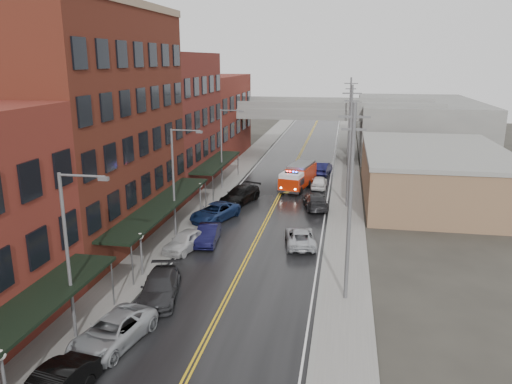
{
  "coord_description": "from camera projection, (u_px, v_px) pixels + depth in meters",
  "views": [
    {
      "loc": [
        6.74,
        -13.43,
        14.31
      ],
      "look_at": [
        -0.76,
        28.26,
        3.0
      ],
      "focal_mm": 35.0,
      "sensor_mm": 36.0,
      "label": 1
    }
  ],
  "objects": [
    {
      "name": "sidewalk_left",
      "position": [
        192.0,
        214.0,
        47.37
      ],
      "size": [
        3.0,
        160.0,
        0.15
      ],
      "primitive_type": "cube",
      "color": "slate",
      "rests_on": "ground"
    },
    {
      "name": "tan_building",
      "position": [
        433.0,
        175.0,
        52.27
      ],
      "size": [
        14.0,
        22.0,
        5.0
      ],
      "primitive_type": "cube",
      "color": "brown",
      "rests_on": "ground"
    },
    {
      "name": "curb_right",
      "position": [
        329.0,
        222.0,
        45.16
      ],
      "size": [
        0.3,
        160.0,
        0.15
      ],
      "primitive_type": "cube",
      "color": "gray",
      "rests_on": "ground"
    },
    {
      "name": "road",
      "position": [
        267.0,
        219.0,
        46.14
      ],
      "size": [
        11.0,
        160.0,
        0.02
      ],
      "primitive_type": "cube",
      "color": "black",
      "rests_on": "ground"
    },
    {
      "name": "street_lamp_0",
      "position": [
        71.0,
        247.0,
        25.01
      ],
      "size": [
        2.64,
        0.22,
        9.0
      ],
      "color": "#59595B",
      "rests_on": "ground"
    },
    {
      "name": "globe_lamp_0",
      "position": [
        2.0,
        368.0,
        20.02
      ],
      "size": [
        0.44,
        0.44,
        3.12
      ],
      "color": "#59595B",
      "rests_on": "ground"
    },
    {
      "name": "brick_building_b",
      "position": [
        88.0,
        128.0,
        39.44
      ],
      "size": [
        9.0,
        20.0,
        18.0
      ],
      "primitive_type": "cube",
      "color": "#532316",
      "rests_on": "ground"
    },
    {
      "name": "globe_lamp_1",
      "position": [
        141.0,
        245.0,
        33.33
      ],
      "size": [
        0.44,
        0.44,
        3.12
      ],
      "color": "#59595B",
      "rests_on": "ground"
    },
    {
      "name": "utility_pole_2",
      "position": [
        349.0,
        121.0,
        67.06
      ],
      "size": [
        1.8,
        0.24,
        12.0
      ],
      "color": "#59595B",
      "rests_on": "ground"
    },
    {
      "name": "parked_car_right_0",
      "position": [
        300.0,
        237.0,
        39.46
      ],
      "size": [
        3.03,
        5.23,
        1.37
      ],
      "primitive_type": "imported",
      "rotation": [
        0.0,
        0.0,
        3.3
      ],
      "color": "#AFB3B8",
      "rests_on": "ground"
    },
    {
      "name": "parked_car_left_5",
      "position": [
        208.0,
        234.0,
        39.94
      ],
      "size": [
        2.01,
        4.6,
        1.47
      ],
      "primitive_type": "imported",
      "rotation": [
        0.0,
        0.0,
        0.1
      ],
      "color": "black",
      "rests_on": "ground"
    },
    {
      "name": "brick_building_c",
      "position": [
        166.0,
        121.0,
        56.47
      ],
      "size": [
        9.0,
        15.0,
        15.0
      ],
      "primitive_type": "cube",
      "color": "maroon",
      "rests_on": "ground"
    },
    {
      "name": "parked_car_left_3",
      "position": [
        160.0,
        287.0,
        30.59
      ],
      "size": [
        3.22,
        5.64,
        1.54
      ],
      "primitive_type": "imported",
      "rotation": [
        0.0,
        0.0,
        0.21
      ],
      "color": "#28282B",
      "rests_on": "ground"
    },
    {
      "name": "right_far_block",
      "position": [
        417.0,
        125.0,
        80.07
      ],
      "size": [
        18.0,
        30.0,
        8.0
      ],
      "primitive_type": "cube",
      "color": "slate",
      "rests_on": "ground"
    },
    {
      "name": "street_lamp_1",
      "position": [
        176.0,
        176.0,
        40.22
      ],
      "size": [
        2.64,
        0.22,
        9.0
      ],
      "color": "#59595B",
      "rests_on": "ground"
    },
    {
      "name": "parked_car_right_3",
      "position": [
        323.0,
        168.0,
        63.71
      ],
      "size": [
        2.38,
        5.07,
        1.61
      ],
      "primitive_type": "imported",
      "rotation": [
        0.0,
        0.0,
        3.0
      ],
      "color": "#0E0F34",
      "rests_on": "ground"
    },
    {
      "name": "sidewalk_right",
      "position": [
        347.0,
        223.0,
        44.88
      ],
      "size": [
        3.0,
        160.0,
        0.15
      ],
      "primitive_type": "cube",
      "color": "slate",
      "rests_on": "ground"
    },
    {
      "name": "parked_car_left_6",
      "position": [
        215.0,
        212.0,
        45.6
      ],
      "size": [
        4.26,
        6.08,
        1.54
      ],
      "primitive_type": "imported",
      "rotation": [
        0.0,
        0.0,
        -0.34
      ],
      "color": "navy",
      "rests_on": "ground"
    },
    {
      "name": "parked_car_left_4",
      "position": [
        186.0,
        241.0,
        38.43
      ],
      "size": [
        3.02,
        4.84,
        1.54
      ],
      "primitive_type": "imported",
      "rotation": [
        0.0,
        0.0,
        -0.29
      ],
      "color": "#BDBDBD",
      "rests_on": "ground"
    },
    {
      "name": "fire_truck",
      "position": [
        298.0,
        176.0,
        56.59
      ],
      "size": [
        4.09,
        7.71,
        2.7
      ],
      "rotation": [
        0.0,
        0.0,
        -0.2
      ],
      "color": "#B42308",
      "rests_on": "ground"
    },
    {
      "name": "awning_1",
      "position": [
        162.0,
        205.0,
        40.0
      ],
      "size": [
        2.6,
        18.0,
        3.09
      ],
      "color": "black",
      "rests_on": "ground"
    },
    {
      "name": "curb_left",
      "position": [
        208.0,
        215.0,
        47.09
      ],
      "size": [
        0.3,
        160.0,
        0.15
      ],
      "primitive_type": "cube",
      "color": "gray",
      "rests_on": "ground"
    },
    {
      "name": "parked_car_left_2",
      "position": [
        112.0,
        332.0,
        25.59
      ],
      "size": [
        3.47,
        5.79,
        1.5
      ],
      "primitive_type": "imported",
      "rotation": [
        0.0,
        0.0,
        -0.19
      ],
      "color": "#979B9F",
      "rests_on": "ground"
    },
    {
      "name": "parked_car_right_1",
      "position": [
        315.0,
        201.0,
        49.23
      ],
      "size": [
        3.11,
        5.54,
        1.52
      ],
      "primitive_type": "imported",
      "rotation": [
        0.0,
        0.0,
        3.34
      ],
      "color": "#242326",
      "rests_on": "ground"
    },
    {
      "name": "awning_2",
      "position": [
        217.0,
        162.0,
        56.64
      ],
      "size": [
        2.6,
        13.0,
        3.09
      ],
      "color": "black",
      "rests_on": "ground"
    },
    {
      "name": "street_lamp_2",
      "position": [
        224.0,
        144.0,
        55.44
      ],
      "size": [
        2.64,
        0.22,
        9.0
      ],
      "color": "#59595B",
      "rests_on": "ground"
    },
    {
      "name": "brick_building_far",
      "position": [
        208.0,
        117.0,
        73.5
      ],
      "size": [
        9.0,
        20.0,
        12.0
      ],
      "primitive_type": "cube",
      "color": "maroon",
      "rests_on": "ground"
    },
    {
      "name": "parked_car_left_7",
      "position": [
        240.0,
        195.0,
        51.11
      ],
      "size": [
        3.92,
        6.19,
        1.67
      ],
      "primitive_type": "imported",
      "rotation": [
        0.0,
        0.0,
        -0.3
      ],
      "color": "black",
      "rests_on": "ground"
    },
    {
      "name": "overpass",
      "position": [
        301.0,
        116.0,
        75.03
      ],
      "size": [
        40.0,
        10.0,
        7.5
      ],
      "color": "slate",
      "rests_on": "ground"
    },
    {
      "name": "utility_pole_1",
      "position": [
        350.0,
        145.0,
        48.04
      ],
      "size": [
        1.8,
        0.24,
        12.0
      ],
      "color": "#59595B",
      "rests_on": "ground"
    },
    {
      "name": "utility_pole_0",
      "position": [
        350.0,
        201.0,
        29.02
      ],
      "size": [
        1.8,
        0.24,
        12.0
      ],
      "color": "#59595B",
      "rests_on": "ground"
    },
    {
      "name": "parked_car_right_2",
      "position": [
        319.0,
        182.0,
        56.89
      ],
      "size": [
        1.76,
        4.25,
        1.44
      ],
      "primitive_type": "imported",
      "rotation": [
        0.0,
        0.0,
        3.13
      ],
      "color": "white",
      "rests_on": "ground"
    },
    {
      "name": "globe_lamp_2",
      "position": [
        200.0,
        192.0,
        46.64
      ],
      "size": [
        0.44,
        0.44,
        3.12
      ],
      "color": "#59595B",
      "rests_on": "ground"
    },
    {
      "name": "awning_0",
      "position": [
        8.0,
        325.0,
        21.93
      ],
      "size": [
        2.6,
        16.0,
        3.09
      ],
      "color": "black",
      "rests_on": "ground"
    }
  ]
}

